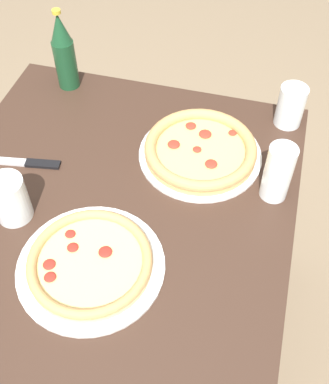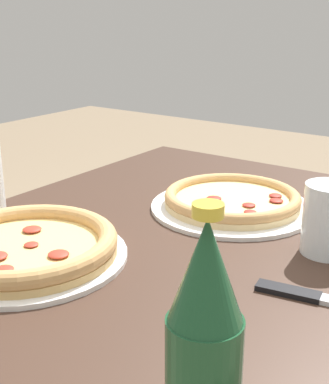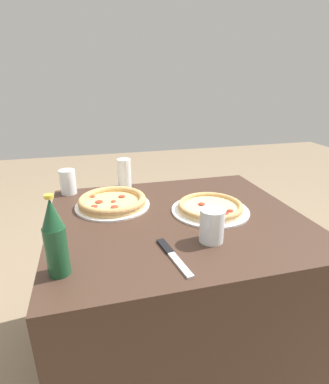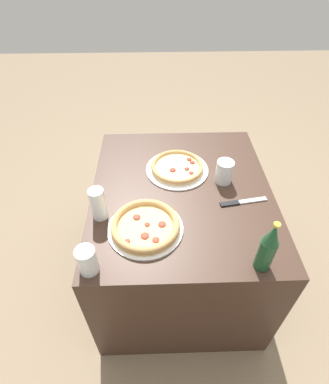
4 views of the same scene
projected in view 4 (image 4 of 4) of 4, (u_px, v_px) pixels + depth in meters
ground_plane at (177, 270)px, 1.91m from camera, size 8.00×8.00×0.00m
table at (179, 235)px, 1.67m from camera, size 0.99×0.86×0.70m
pizza_pepperoni at (145, 226)px, 1.24m from camera, size 0.32×0.32×0.04m
pizza_margherita at (177, 167)px, 1.52m from camera, size 0.32×0.32×0.04m
glass_cola at (224, 173)px, 1.44m from camera, size 0.08×0.08×0.11m
glass_lemonade at (87, 262)px, 1.07m from camera, size 0.07×0.07×0.12m
glass_water at (98, 205)px, 1.26m from camera, size 0.07×0.07×0.15m
beer_bottle at (268, 247)px, 1.05m from camera, size 0.06×0.06×0.24m
knife at (241, 202)px, 1.36m from camera, size 0.06×0.22×0.01m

